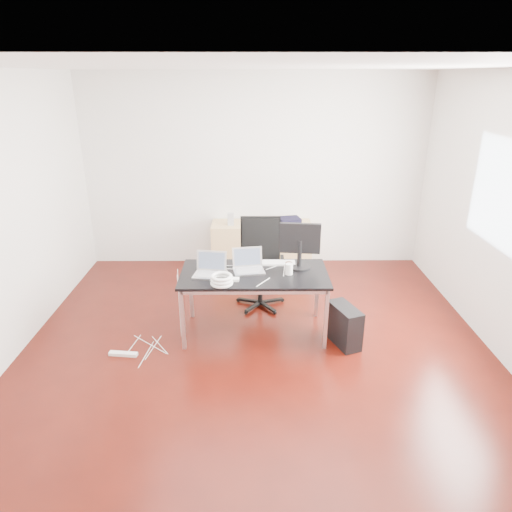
{
  "coord_description": "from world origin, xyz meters",
  "views": [
    {
      "loc": [
        -0.04,
        -4.18,
        2.73
      ],
      "look_at": [
        0.0,
        0.55,
        0.85
      ],
      "focal_mm": 32.0,
      "sensor_mm": 36.0,
      "label": 1
    }
  ],
  "objects_px": {
    "desk": "(254,277)",
    "filing_cabinet_left": "(229,246)",
    "filing_cabinet_right": "(293,246)",
    "pc_tower": "(344,325)",
    "office_chair": "(260,258)"
  },
  "relations": [
    {
      "from": "desk",
      "to": "filing_cabinet_left",
      "type": "bearing_deg",
      "value": 101.07
    },
    {
      "from": "filing_cabinet_right",
      "to": "pc_tower",
      "type": "xyz_separation_m",
      "value": [
        0.37,
        -2.13,
        -0.13
      ]
    },
    {
      "from": "office_chair",
      "to": "filing_cabinet_left",
      "type": "xyz_separation_m",
      "value": [
        -0.45,
        1.15,
        -0.26
      ]
    },
    {
      "from": "pc_tower",
      "to": "office_chair",
      "type": "bearing_deg",
      "value": 111.52
    },
    {
      "from": "desk",
      "to": "office_chair",
      "type": "height_order",
      "value": "office_chair"
    },
    {
      "from": "office_chair",
      "to": "filing_cabinet_left",
      "type": "bearing_deg",
      "value": 111.98
    },
    {
      "from": "filing_cabinet_right",
      "to": "filing_cabinet_left",
      "type": "bearing_deg",
      "value": 180.0
    },
    {
      "from": "filing_cabinet_left",
      "to": "office_chair",
      "type": "bearing_deg",
      "value": -68.69
    },
    {
      "from": "desk",
      "to": "filing_cabinet_right",
      "type": "height_order",
      "value": "desk"
    },
    {
      "from": "desk",
      "to": "pc_tower",
      "type": "xyz_separation_m",
      "value": [
        0.97,
        -0.25,
        -0.46
      ]
    },
    {
      "from": "filing_cabinet_left",
      "to": "filing_cabinet_right",
      "type": "relative_size",
      "value": 1.0
    },
    {
      "from": "filing_cabinet_left",
      "to": "pc_tower",
      "type": "distance_m",
      "value": 2.52
    },
    {
      "from": "desk",
      "to": "filing_cabinet_left",
      "type": "xyz_separation_m",
      "value": [
        -0.37,
        1.87,
        -0.33
      ]
    },
    {
      "from": "office_chair",
      "to": "filing_cabinet_right",
      "type": "bearing_deg",
      "value": 66.44
    },
    {
      "from": "filing_cabinet_left",
      "to": "pc_tower",
      "type": "height_order",
      "value": "filing_cabinet_left"
    }
  ]
}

